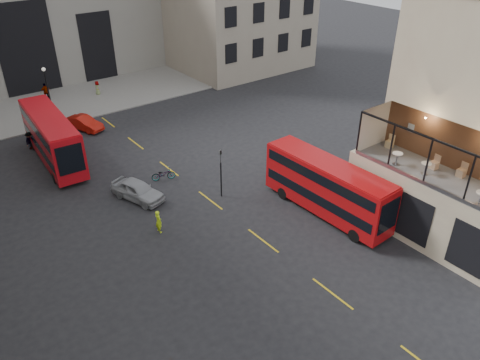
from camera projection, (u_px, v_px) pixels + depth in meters
ground at (356, 279)px, 26.99m from camera, size 140.00×140.00×0.00m
host_frontage at (429, 208)px, 29.26m from camera, size 3.00×11.00×4.50m
cafe_floor at (437, 176)px, 28.10m from camera, size 3.00×10.00×0.10m
gateway at (5, 1)px, 52.44m from camera, size 35.00×10.60×18.00m
pavement_far at (42, 107)px, 49.81m from camera, size 40.00×12.00×0.12m
traffic_light_near at (221, 167)px, 33.45m from camera, size 0.16×0.20×3.80m
street_lamp_b at (49, 97)px, 45.89m from camera, size 0.36×0.36×5.33m
bus_near at (327, 185)px, 31.73m from camera, size 2.56×9.89×3.92m
bus_far at (52, 136)px, 38.21m from camera, size 3.02×10.53×4.15m
car_a at (138, 190)px, 33.99m from camera, size 3.02×4.60×1.46m
car_b at (84, 123)px, 44.66m from camera, size 2.76×4.22×1.31m
bicycle at (163, 174)px, 36.50m from camera, size 1.96×1.25×0.97m
cyclist at (158, 221)px, 30.48m from camera, size 0.40×0.60×1.63m
pedestrian_b at (30, 141)px, 41.01m from camera, size 1.14×1.13×1.58m
pedestrian_c at (46, 92)px, 51.39m from camera, size 1.12×0.50×1.88m
pedestrian_d at (97, 88)px, 52.79m from camera, size 0.59×0.84×1.61m
cafe_table_mid at (426, 167)px, 27.96m from camera, size 0.60×0.60×0.75m
cafe_table_far at (397, 157)px, 29.00m from camera, size 0.64×0.64×0.80m
cafe_chair_b at (461, 172)px, 27.84m from camera, size 0.46×0.46×0.90m
cafe_chair_c at (434, 165)px, 28.70m from camera, size 0.47×0.47×0.88m
cafe_chair_d at (390, 144)px, 31.23m from camera, size 0.48×0.48×0.89m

